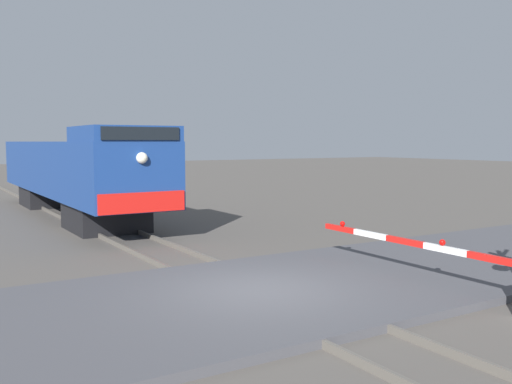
{
  "coord_description": "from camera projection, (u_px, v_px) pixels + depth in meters",
  "views": [
    {
      "loc": [
        -6.28,
        -9.99,
        3.31
      ],
      "look_at": [
        1.13,
        1.99,
        2.05
      ],
      "focal_mm": 39.77,
      "sensor_mm": 36.0,
      "label": 1
    }
  ],
  "objects": [
    {
      "name": "crossing_gate",
      "position": [
        484.0,
        268.0,
        11.45
      ],
      "size": [
        0.36,
        6.55,
        1.19
      ],
      "color": "silver",
      "rests_on": "ground_plane"
    },
    {
      "name": "rail_track_left",
      "position": [
        231.0,
        299.0,
        11.66
      ],
      "size": [
        0.08,
        80.0,
        0.15
      ],
      "primitive_type": "cube",
      "color": "#59544C",
      "rests_on": "ground_plane"
    },
    {
      "name": "ground_plane",
      "position": [
        260.0,
        298.0,
        12.04
      ],
      "size": [
        160.0,
        160.0,
        0.0
      ],
      "primitive_type": "plane",
      "color": "#514C47"
    },
    {
      "name": "road_surface",
      "position": [
        260.0,
        294.0,
        12.04
      ],
      "size": [
        36.0,
        6.13,
        0.17
      ],
      "primitive_type": "cube",
      "color": "#47474C",
      "rests_on": "ground_plane"
    },
    {
      "name": "rail_track_right",
      "position": [
        288.0,
        290.0,
        12.41
      ],
      "size": [
        0.08,
        80.0,
        0.15
      ],
      "primitive_type": "cube",
      "color": "#59544C",
      "rests_on": "ground_plane"
    },
    {
      "name": "locomotive",
      "position": [
        74.0,
        171.0,
        24.9
      ],
      "size": [
        2.99,
        17.55,
        3.82
      ],
      "color": "black",
      "rests_on": "ground_plane"
    }
  ]
}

